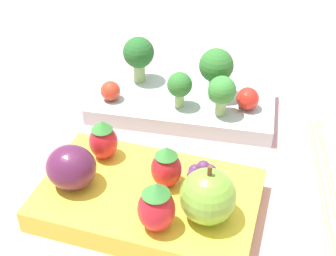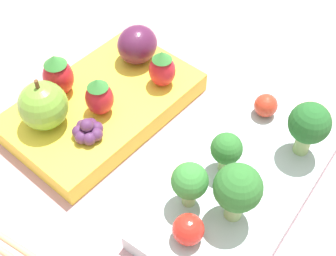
% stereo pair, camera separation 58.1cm
% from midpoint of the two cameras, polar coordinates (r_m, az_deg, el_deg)
% --- Properties ---
extents(ground_plane, '(4.00, 4.00, 0.00)m').
position_cam_midpoint_polar(ground_plane, '(0.40, -23.43, -29.13)').
color(ground_plane, '#C6939E').
extents(bento_box_savoury, '(0.22, 0.11, 0.02)m').
position_cam_midpoint_polar(bento_box_savoury, '(0.42, -16.75, -19.70)').
color(bento_box_savoury, silver).
rests_on(bento_box_savoury, ground_plane).
extents(bento_box_fruit, '(0.21, 0.14, 0.02)m').
position_cam_midpoint_polar(bento_box_fruit, '(0.37, -31.74, -39.76)').
color(bento_box_fruit, yellow).
rests_on(bento_box_fruit, ground_plane).
extents(broccoli_floret_0, '(0.04, 0.04, 0.06)m').
position_cam_midpoint_polar(broccoli_floret_0, '(0.38, -12.23, -15.68)').
color(broccoli_floret_0, '#93B770').
rests_on(broccoli_floret_0, bento_box_savoury).
extents(broccoli_floret_1, '(0.04, 0.04, 0.06)m').
position_cam_midpoint_polar(broccoli_floret_1, '(0.43, -23.77, -10.92)').
color(broccoli_floret_1, '#93B770').
rests_on(broccoli_floret_1, bento_box_savoury).
extents(broccoli_floret_2, '(0.03, 0.03, 0.05)m').
position_cam_midpoint_polar(broccoli_floret_2, '(0.36, -12.60, -21.48)').
color(broccoli_floret_2, '#93B770').
rests_on(broccoli_floret_2, bento_box_savoury).
extents(broccoli_floret_3, '(0.03, 0.03, 0.04)m').
position_cam_midpoint_polar(broccoli_floret_3, '(0.38, -19.33, -18.96)').
color(broccoli_floret_3, '#93B770').
rests_on(broccoli_floret_3, bento_box_savoury).
extents(cherry_tomato_0, '(0.02, 0.02, 0.02)m').
position_cam_midpoint_polar(cherry_tomato_0, '(0.43, -29.03, -17.18)').
color(cherry_tomato_0, red).
rests_on(cherry_tomato_0, bento_box_savoury).
extents(cherry_tomato_1, '(0.03, 0.03, 0.03)m').
position_cam_midpoint_polar(cherry_tomato_1, '(0.38, -6.75, -21.63)').
color(cherry_tomato_1, red).
rests_on(cherry_tomato_1, bento_box_savoury).
extents(apple, '(0.05, 0.05, 0.06)m').
position_cam_midpoint_polar(apple, '(0.32, -26.85, -46.12)').
color(apple, '#70A838').
rests_on(apple, bento_box_fruit).
extents(strawberry_0, '(0.03, 0.03, 0.04)m').
position_cam_midpoint_polar(strawberry_0, '(0.38, -36.56, -29.16)').
color(strawberry_0, red).
rests_on(strawberry_0, bento_box_fruit).
extents(strawberry_1, '(0.03, 0.03, 0.05)m').
position_cam_midpoint_polar(strawberry_1, '(0.33, -37.07, -45.03)').
color(strawberry_1, red).
rests_on(strawberry_1, bento_box_fruit).
extents(strawberry_2, '(0.03, 0.03, 0.04)m').
position_cam_midpoint_polar(strawberry_2, '(0.34, -30.08, -37.73)').
color(strawberry_2, red).
rests_on(strawberry_2, bento_box_fruit).
extents(plum, '(0.05, 0.04, 0.04)m').
position_cam_midpoint_polar(plum, '(0.38, -43.62, -33.03)').
color(plum, '#511E42').
rests_on(plum, bento_box_fruit).
extents(grape_cluster, '(0.03, 0.03, 0.02)m').
position_cam_midpoint_polar(grape_cluster, '(0.34, -22.36, -39.22)').
color(grape_cluster, '#562D5B').
rests_on(grape_cluster, bento_box_fruit).
extents(chopsticks_pair, '(0.04, 0.21, 0.01)m').
position_cam_midpoint_polar(chopsticks_pair, '(0.36, 5.42, -38.53)').
color(chopsticks_pair, tan).
rests_on(chopsticks_pair, ground_plane).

